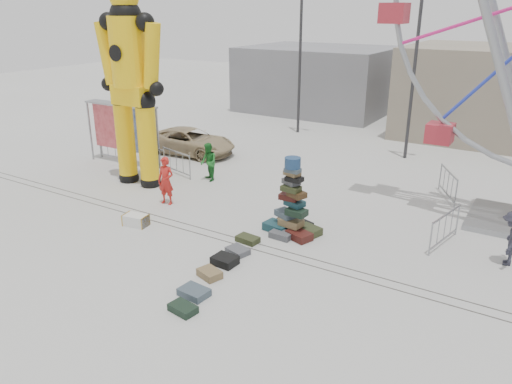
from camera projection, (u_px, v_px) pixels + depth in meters
The scene contains 26 objects.
ground at pixel (194, 242), 15.90m from camera, with size 90.00×90.00×0.00m, color #9E9E99.
track_line_near at pixel (205, 235), 16.38m from camera, with size 40.00×0.04×0.01m, color #47443F.
track_line_far at pixel (212, 231), 16.70m from camera, with size 40.00×0.04×0.01m, color #47443F.
building_left at pixel (319, 79), 35.61m from camera, with size 10.00×8.00×4.40m, color gray.
lamp_post_right at pixel (417, 66), 23.16m from camera, with size 1.41×0.25×8.00m.
lamp_post_left at pixel (302, 55), 28.20m from camera, with size 1.41×0.25×8.00m.
suitcase_tower at pixel (292, 212), 16.34m from camera, with size 1.95×1.64×2.62m.
crash_test_dummy at pixel (131, 80), 19.72m from camera, with size 3.24×1.44×8.20m.
banner_scaffold at pixel (122, 119), 23.12m from camera, with size 3.98×0.75×2.87m.
steamer_trunk at pixel (136, 220), 17.07m from camera, with size 0.83×0.48×0.39m, color silver.
row_case_0 at pixel (248, 239), 15.91m from camera, with size 0.71×0.45×0.19m, color #2F361B.
row_case_1 at pixel (238, 251), 15.16m from camera, with size 0.67×0.50×0.18m, color #4F5156.
row_case_2 at pixel (225, 260), 14.52m from camera, with size 0.70×0.57×0.25m, color black.
row_case_3 at pixel (210, 274), 13.83m from camera, with size 0.66×0.48×0.22m, color olive.
row_case_4 at pixel (194, 292), 12.96m from camera, with size 0.76×0.55×0.20m, color #3F4F5B.
row_case_5 at pixel (183, 308), 12.27m from camera, with size 0.70×0.45×0.19m, color black.
barricade_dummy_a at pixel (115, 149), 24.20m from camera, with size 2.00×0.10×1.10m, color gray, non-canonical shape.
barricade_dummy_b at pixel (152, 157), 22.95m from camera, with size 2.00×0.10×1.10m, color gray, non-canonical shape.
barricade_dummy_c at pixel (176, 163), 22.15m from camera, with size 2.00×0.10×1.10m, color gray, non-canonical shape.
barricade_wheel_front at pixel (445, 229), 15.56m from camera, with size 2.00×0.10×1.10m, color gray, non-canonical shape.
barricade_wheel_back at pixel (448, 185), 19.42m from camera, with size 2.00×0.10×1.10m, color gray, non-canonical shape.
pedestrian_red at pixel (166, 181), 18.72m from camera, with size 0.67×0.44×1.83m, color red.
pedestrian_green at pixel (209, 162), 21.29m from camera, with size 0.80×0.62×1.65m, color #1C7026.
pedestrian_black at pixel (152, 151), 22.44m from camera, with size 1.11×0.46×1.89m, color black.
pedestrian_grey at pixel (511, 238), 14.31m from camera, with size 1.06×0.61×1.64m, color #22222D.
parked_suv at pixel (190, 141), 25.23m from camera, with size 2.15×4.65×1.29m, color tan.
Camera 1 is at (9.24, -11.14, 7.08)m, focal length 35.00 mm.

